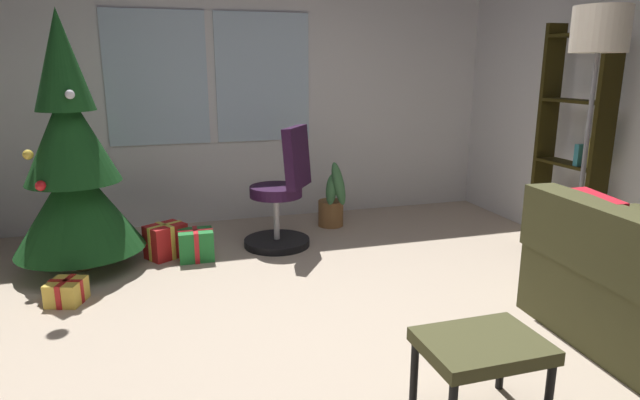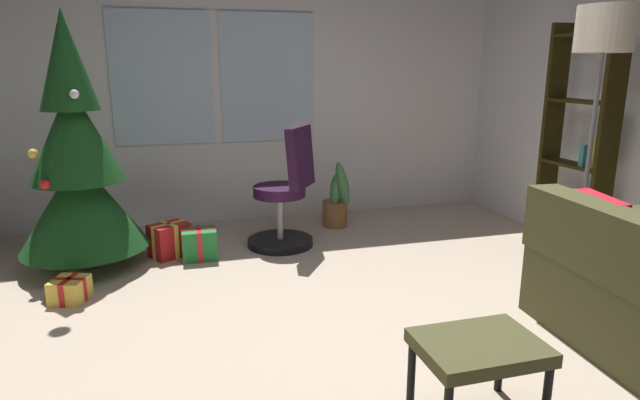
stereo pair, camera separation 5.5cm
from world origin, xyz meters
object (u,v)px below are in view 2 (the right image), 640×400
gift_box_red (170,240)px  office_chair (286,200)px  footstool (479,352)px  gift_box_green (199,244)px  holiday_tree (78,167)px  gift_box_gold (70,290)px  potted_plant (337,202)px  bookshelf (577,157)px  floor_lamp (602,53)px

gift_box_red → office_chair: bearing=-0.9°
footstool → gift_box_green: (-1.03, 2.38, -0.20)m
holiday_tree → office_chair: 1.62m
gift_box_gold → potted_plant: size_ratio=0.40×
gift_box_red → bookshelf: bearing=-15.5°
gift_box_red → potted_plant: 1.60m
floor_lamp → footstool: bearing=-143.4°
office_chair → footstool: bearing=-83.3°
bookshelf → floor_lamp: (-0.44, -0.60, 0.77)m
holiday_tree → gift_box_green: bearing=-2.3°
holiday_tree → gift_box_gold: bearing=-93.0°
holiday_tree → potted_plant: holiday_tree is taller
holiday_tree → potted_plant: 2.27m
footstool → gift_box_red: 2.81m
bookshelf → floor_lamp: bearing=-126.4°
gift_box_red → office_chair: office_chair is taller
holiday_tree → potted_plant: (2.15, 0.49, -0.54)m
footstool → gift_box_red: bearing=116.5°
holiday_tree → gift_box_green: 1.07m
gift_box_red → floor_lamp: (2.67, -1.46, 1.44)m
gift_box_gold → potted_plant: potted_plant is taller
floor_lamp → office_chair: bearing=139.8°
holiday_tree → floor_lamp: (3.27, -1.37, 0.79)m
bookshelf → footstool: bearing=-138.4°
bookshelf → gift_box_gold: bearing=177.7°
bookshelf → holiday_tree: bearing=168.3°
gift_box_gold → potted_plant: 2.46m
bookshelf → floor_lamp: size_ratio=0.98×
holiday_tree → office_chair: size_ratio=2.27×
gift_box_red → potted_plant: bearing=14.5°
footstool → office_chair: 2.51m
gift_box_gold → office_chair: (1.60, 0.69, 0.33)m
bookshelf → potted_plant: bearing=141.1°
gift_box_gold → footstool: bearing=-43.6°
footstool → holiday_tree: (-1.86, 2.42, 0.46)m
holiday_tree → gift_box_red: 0.89m
footstool → floor_lamp: size_ratio=0.28×
office_chair → gift_box_green: bearing=-171.2°
office_chair → potted_plant: bearing=35.2°
gift_box_red → gift_box_green: gift_box_red is taller
gift_box_red → bookshelf: 3.30m
gift_box_gold → potted_plant: bearing=26.9°
footstool → potted_plant: potted_plant is taller
gift_box_green → potted_plant: size_ratio=0.41×
bookshelf → floor_lamp: floor_lamp is taller
office_chair → bookshelf: bookshelf is taller
gift_box_gold → floor_lamp: bearing=-12.8°
gift_box_red → office_chair: 1.00m
gift_box_green → bookshelf: bookshelf is taller
gift_box_red → floor_lamp: bearing=-28.7°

